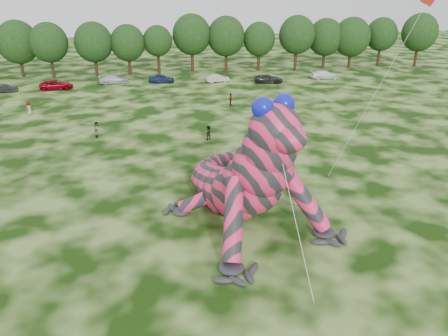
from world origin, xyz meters
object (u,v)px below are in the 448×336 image
tree_7 (94,49)px  tree_9 (158,50)px  tree_14 (325,43)px  tree_13 (296,43)px  tree_17 (418,40)px  tree_5 (19,49)px  spectator_5 (208,133)px  flying_kite (420,14)px  tree_16 (381,42)px  tree_11 (226,44)px  car_2 (56,85)px  tree_12 (259,46)px  inflatable_gecko (229,150)px  car_6 (268,79)px  spectator_1 (97,129)px  tree_10 (192,43)px  tree_15 (351,43)px  car_4 (162,78)px  car_7 (325,75)px  car_1 (4,88)px  spectator_4 (29,108)px  spectator_3 (231,99)px  car_5 (218,78)px  tree_6 (50,50)px  tree_8 (128,50)px

tree_7 → tree_9: 11.17m
tree_14 → tree_7: bearing=-177.5°
tree_13 → tree_17: tree_17 is taller
tree_5 → spectator_5: 48.51m
flying_kite → tree_16: bearing=63.8°
tree_11 → car_2: size_ratio=1.96×
tree_14 → flying_kite: bearing=-105.7°
tree_12 → inflatable_gecko: bearing=-105.5°
tree_11 → inflatable_gecko: bearing=-99.2°
car_6 → spectator_1: (-25.56, -24.20, 0.18)m
tree_10 → tree_17: bearing=-2.5°
tree_15 → tree_16: size_ratio=1.03×
tree_15 → car_4: tree_15 is taller
flying_kite → car_7: size_ratio=3.23×
tree_12 → car_1: 44.56m
tree_10 → spectator_4: (-23.39, -26.02, -4.41)m
tree_7 → car_2: 11.84m
spectator_3 → tree_13: bearing=-33.8°
tree_7 → tree_12: tree_7 is taller
tree_17 → car_6: tree_17 is taller
tree_14 → car_5: tree_14 is taller
tree_9 → tree_12: tree_12 is taller
tree_5 → tree_16: (68.57, 0.94, -0.21)m
car_4 → car_7: car_4 is taller
tree_14 → car_1: tree_14 is taller
car_1 → spectator_4: spectator_4 is taller
car_6 → spectator_4: spectator_4 is taller
flying_kite → car_1: bearing=134.0°
tree_9 → car_1: tree_9 is taller
tree_16 → car_4: bearing=-167.2°
tree_14 → tree_15: bearing=-10.7°
spectator_5 → car_7: bearing=-164.8°
tree_12 → spectator_1: size_ratio=5.22×
tree_9 → car_7: (28.62, -9.20, -3.62)m
flying_kite → car_1: (-40.92, 42.39, -13.09)m
tree_10 → car_2: size_ratio=2.05×
tree_6 → car_5: bearing=-16.2°
tree_8 → tree_12: size_ratio=1.00×
spectator_1 → tree_14: bearing=-42.1°
tree_15 → tree_9: bearing=-179.3°
tree_17 → car_6: bearing=-162.7°
inflatable_gecko → tree_16: 69.32m
tree_11 → car_1: (-36.64, -12.01, -4.41)m
tree_14 → car_4: 33.76m
car_4 → car_6: (17.80, -2.90, -0.05)m
flying_kite → tree_15: size_ratio=1.65×
tree_8 → tree_10: (11.61, 1.59, 0.78)m
car_5 → car_1: bearing=83.1°
car_2 → tree_17: bearing=-89.5°
tree_17 → spectator_1: 67.95m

